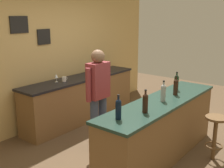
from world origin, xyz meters
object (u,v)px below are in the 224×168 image
(wine_bottle_b, at_px, (145,102))
(wine_glass_b, at_px, (88,71))
(wine_glass_a, at_px, (56,76))
(bartender, at_px, (98,93))
(bar_stool, at_px, (215,131))
(wine_bottle_c, at_px, (163,92))
(wine_bottle_e, at_px, (176,82))
(wine_bottle_d, at_px, (176,86))
(wine_glass_c, at_px, (100,67))
(wine_bottle_a, at_px, (118,108))
(coffee_mug, at_px, (64,79))

(wine_bottle_b, bearing_deg, wine_glass_b, 61.84)
(wine_glass_a, bearing_deg, wine_bottle_b, -100.61)
(bartender, distance_m, bar_stool, 1.85)
(wine_bottle_c, bearing_deg, wine_glass_a, 93.97)
(wine_bottle_e, relative_size, wine_glass_b, 1.97)
(wine_bottle_c, distance_m, wine_bottle_d, 0.41)
(wine_bottle_e, distance_m, wine_glass_a, 2.19)
(bar_stool, height_order, wine_glass_b, wine_glass_b)
(wine_glass_a, bearing_deg, bar_stool, -76.92)
(bar_stool, bearing_deg, wine_glass_c, 78.24)
(wine_bottle_d, distance_m, wine_glass_a, 2.22)
(wine_bottle_a, bearing_deg, coffee_mug, 65.21)
(bartender, relative_size, wine_glass_a, 10.45)
(wine_bottle_e, height_order, wine_glass_a, wine_bottle_e)
(wine_bottle_b, xyz_separation_m, wine_bottle_d, (0.97, 0.05, 0.00))
(bar_stool, height_order, wine_glass_c, wine_glass_c)
(wine_bottle_c, relative_size, wine_glass_c, 1.97)
(bartender, height_order, wine_glass_b, bartender)
(bartender, distance_m, wine_glass_a, 1.20)
(bar_stool, xyz_separation_m, wine_glass_b, (0.04, 2.63, 0.55))
(wine_bottle_b, relative_size, wine_bottle_c, 1.00)
(wine_bottle_e, bearing_deg, bar_stool, -103.03)
(wine_glass_b, relative_size, wine_glass_c, 1.00)
(wine_glass_c, relative_size, coffee_mug, 1.24)
(coffee_mug, bearing_deg, wine_bottle_c, -88.98)
(wine_bottle_a, distance_m, coffee_mug, 2.19)
(wine_bottle_b, relative_size, wine_bottle_e, 1.00)
(wine_bottle_c, height_order, coffee_mug, wine_bottle_c)
(wine_bottle_e, bearing_deg, wine_bottle_d, -156.01)
(bartender, bearing_deg, wine_bottle_b, -104.00)
(bartender, distance_m, wine_glass_b, 1.34)
(wine_bottle_a, height_order, wine_bottle_d, same)
(wine_bottle_b, xyz_separation_m, wine_bottle_c, (0.56, 0.05, 0.00))
(wine_bottle_a, bearing_deg, wine_bottle_b, -18.27)
(wine_glass_b, bearing_deg, bartender, -129.27)
(wine_bottle_a, distance_m, wine_bottle_b, 0.41)
(bar_stool, bearing_deg, wine_bottle_e, 76.97)
(bar_stool, height_order, wine_bottle_d, wine_bottle_d)
(wine_bottle_a, xyz_separation_m, wine_bottle_c, (0.96, -0.08, 0.00))
(wine_bottle_a, xyz_separation_m, wine_bottle_e, (1.63, 0.04, 0.00))
(bartender, bearing_deg, wine_glass_a, 82.36)
(bartender, bearing_deg, wine_glass_c, 40.12)
(wine_bottle_d, bearing_deg, wine_bottle_a, 176.87)
(wine_bottle_e, distance_m, wine_glass_b, 1.89)
(wine_bottle_b, distance_m, wine_glass_c, 2.73)
(bartender, xyz_separation_m, wine_glass_c, (1.38, 1.16, 0.07))
(bar_stool, bearing_deg, wine_glass_b, 89.15)
(bartender, xyz_separation_m, wine_glass_b, (0.84, 1.03, 0.07))
(bartender, height_order, bar_stool, bartender)
(bartender, relative_size, wine_bottle_b, 5.29)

